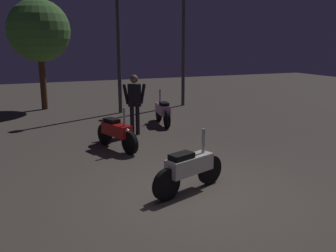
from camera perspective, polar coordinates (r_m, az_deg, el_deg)
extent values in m
plane|color=#4C443D|center=(6.55, 4.59, -10.67)|extent=(40.00, 40.00, 0.00)
cylinder|color=black|center=(6.20, -0.24, -9.22)|extent=(0.56, 0.28, 0.56)
cylinder|color=black|center=(6.93, 6.60, -6.85)|extent=(0.56, 0.28, 0.56)
cube|color=beige|center=(6.48, 3.41, -6.09)|extent=(1.00, 0.60, 0.30)
cube|color=black|center=(6.28, 2.15, -4.77)|extent=(0.49, 0.37, 0.10)
cylinder|color=gray|center=(6.61, 5.59, -2.33)|extent=(0.08, 0.08, 0.45)
sphere|color=#F2EABF|center=(6.77, 6.10, -4.83)|extent=(0.12, 0.12, 0.12)
cylinder|color=black|center=(11.31, -0.18, 1.08)|extent=(0.17, 0.57, 0.56)
cylinder|color=black|center=(12.36, -1.47, 2.10)|extent=(0.17, 0.57, 0.56)
cube|color=#C68CB7|center=(11.79, -0.85, 2.71)|extent=(0.42, 0.98, 0.30)
cube|color=black|center=(11.56, -0.62, 3.51)|extent=(0.30, 0.47, 0.10)
cylinder|color=gray|center=(12.06, -1.26, 4.75)|extent=(0.07, 0.07, 0.45)
sphere|color=#F2EABF|center=(12.21, -1.37, 3.30)|extent=(0.12, 0.12, 0.12)
cylinder|color=black|center=(9.59, -9.91, -1.32)|extent=(0.28, 0.56, 0.56)
cylinder|color=black|center=(8.71, -6.04, -2.67)|extent=(0.28, 0.56, 0.56)
cube|color=#B71414|center=(9.09, -8.12, -0.56)|extent=(0.60, 1.00, 0.30)
cube|color=black|center=(9.21, -8.85, 0.86)|extent=(0.37, 0.49, 0.10)
cylinder|color=gray|center=(8.72, -6.91, 1.42)|extent=(0.08, 0.08, 0.45)
sphere|color=#F2EABF|center=(8.71, -6.47, -0.77)|extent=(0.12, 0.12, 0.12)
cylinder|color=black|center=(10.50, -5.67, 0.86)|extent=(0.12, 0.12, 0.84)
cylinder|color=black|center=(10.52, -4.80, 0.90)|extent=(0.12, 0.12, 0.84)
cube|color=black|center=(10.38, -5.32, 4.86)|extent=(0.40, 0.31, 0.63)
sphere|color=brown|center=(10.32, -5.38, 7.40)|extent=(0.23, 0.23, 0.23)
cylinder|color=black|center=(10.35, -6.65, 4.98)|extent=(0.20, 0.12, 0.57)
cylinder|color=black|center=(10.40, -4.01, 5.08)|extent=(0.20, 0.12, 0.57)
cylinder|color=#38383D|center=(15.25, 2.45, 13.01)|extent=(0.14, 0.14, 5.23)
cylinder|color=#38383D|center=(13.70, -7.80, 12.69)|extent=(0.14, 0.14, 5.13)
cylinder|color=#4C331E|center=(15.25, -19.09, 6.65)|extent=(0.24, 0.24, 2.23)
sphere|color=#477A38|center=(15.18, -19.65, 13.97)|extent=(2.38, 2.38, 2.38)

